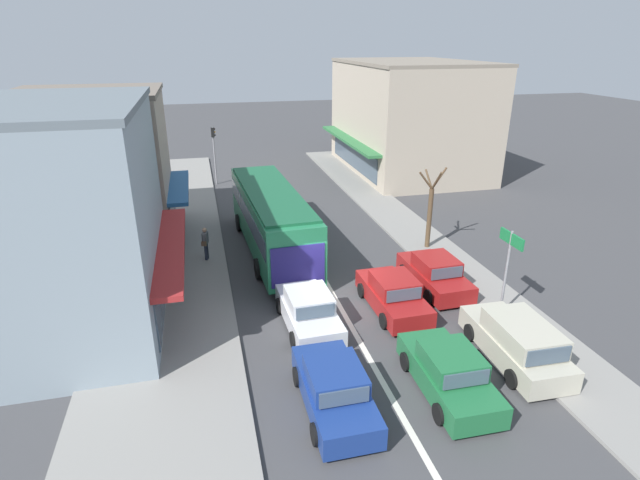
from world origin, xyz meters
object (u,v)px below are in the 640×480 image
object	(u,v)px
parked_wagon_kerb_front	(517,342)
street_tree_right	(430,211)
sedan_queue_far_back	(449,373)
traffic_light_downstreet	(214,146)
city_bus	(271,216)
sedan_adjacent_lane_lead	(334,389)
parked_sedan_kerb_second	(435,274)
sedan_behind_bus_mid	(393,295)
directional_road_sign	(509,254)
pedestrian_with_handbag_near	(205,242)
sedan_behind_bus_near	(308,311)

from	to	relation	value
parked_wagon_kerb_front	street_tree_right	xyz separation A→B (m)	(1.31, 9.64, 1.29)
sedan_queue_far_back	traffic_light_downstreet	bearing A→B (deg)	102.51
parked_wagon_kerb_front	city_bus	bearing A→B (deg)	119.90
sedan_adjacent_lane_lead	parked_sedan_kerb_second	world-z (taller)	same
city_bus	sedan_adjacent_lane_lead	world-z (taller)	city_bus
sedan_behind_bus_mid	street_tree_right	world-z (taller)	street_tree_right
parked_sedan_kerb_second	traffic_light_downstreet	xyz separation A→B (m)	(-8.34, 19.21, 2.19)
city_bus	parked_sedan_kerb_second	world-z (taller)	city_bus
parked_wagon_kerb_front	directional_road_sign	xyz separation A→B (m)	(1.13, 2.65, 1.93)
sedan_queue_far_back	parked_sedan_kerb_second	bearing A→B (deg)	67.62
traffic_light_downstreet	directional_road_sign	world-z (taller)	traffic_light_downstreet
traffic_light_downstreet	directional_road_sign	xyz separation A→B (m)	(9.76, -22.11, -0.18)
parked_wagon_kerb_front	traffic_light_downstreet	xyz separation A→B (m)	(-8.62, 24.76, 2.11)
parked_sedan_kerb_second	pedestrian_with_handbag_near	distance (m)	10.83
directional_road_sign	pedestrian_with_handbag_near	xyz separation A→B (m)	(-10.95, 8.03, -1.61)
sedan_behind_bus_near	traffic_light_downstreet	size ratio (longest dim) A/B	1.01
directional_road_sign	pedestrian_with_handbag_near	bearing A→B (deg)	143.76
city_bus	street_tree_right	distance (m)	7.98
sedan_adjacent_lane_lead	street_tree_right	world-z (taller)	street_tree_right
parked_wagon_kerb_front	sedan_behind_bus_mid	bearing A→B (deg)	122.93
sedan_queue_far_back	sedan_adjacent_lane_lead	distance (m)	3.60
sedan_behind_bus_mid	pedestrian_with_handbag_near	distance (m)	9.59
sedan_behind_bus_near	street_tree_right	distance (m)	9.69
sedan_behind_bus_near	traffic_light_downstreet	bearing A→B (deg)	96.37
parked_wagon_kerb_front	sedan_adjacent_lane_lead	bearing A→B (deg)	-173.11
sedan_behind_bus_near	traffic_light_downstreet	world-z (taller)	traffic_light_downstreet
sedan_behind_bus_near	traffic_light_downstreet	distance (m)	21.22
sedan_queue_far_back	sedan_behind_bus_mid	bearing A→B (deg)	87.70
sedan_behind_bus_near	sedan_behind_bus_mid	bearing A→B (deg)	6.98
sedan_behind_bus_mid	sedan_behind_bus_near	world-z (taller)	same
sedan_queue_far_back	street_tree_right	bearing A→B (deg)	68.02
sedan_queue_far_back	sedan_adjacent_lane_lead	bearing A→B (deg)	178.45
parked_sedan_kerb_second	directional_road_sign	size ratio (longest dim) A/B	1.18
parked_sedan_kerb_second	pedestrian_with_handbag_near	world-z (taller)	pedestrian_with_handbag_near
pedestrian_with_handbag_near	sedan_behind_bus_near	bearing A→B (deg)	-62.85
city_bus	sedan_adjacent_lane_lead	bearing A→B (deg)	-90.18
parked_sedan_kerb_second	directional_road_sign	xyz separation A→B (m)	(1.42, -2.90, 2.01)
sedan_behind_bus_mid	parked_sedan_kerb_second	world-z (taller)	same
directional_road_sign	sedan_behind_bus_near	bearing A→B (deg)	171.29
sedan_behind_bus_mid	traffic_light_downstreet	distance (m)	21.48
parked_sedan_kerb_second	directional_road_sign	bearing A→B (deg)	-63.92
sedan_adjacent_lane_lead	parked_sedan_kerb_second	bearing A→B (deg)	45.42
sedan_behind_bus_mid	street_tree_right	bearing A→B (deg)	53.28
sedan_behind_bus_mid	directional_road_sign	bearing A→B (deg)	-22.12
sedan_behind_bus_mid	parked_wagon_kerb_front	xyz separation A→B (m)	(2.73, -4.22, 0.08)
street_tree_right	sedan_adjacent_lane_lead	bearing A→B (deg)	-126.95
sedan_behind_bus_mid	traffic_light_downstreet	xyz separation A→B (m)	(-5.89, 20.54, 2.19)
sedan_adjacent_lane_lead	parked_wagon_kerb_front	bearing A→B (deg)	6.89
sedan_behind_bus_near	pedestrian_with_handbag_near	size ratio (longest dim) A/B	2.61
sedan_adjacent_lane_lead	directional_road_sign	xyz separation A→B (m)	(7.67, 3.44, 2.01)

